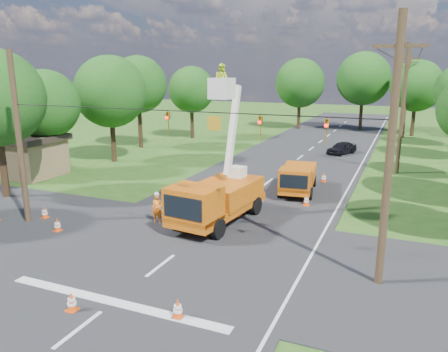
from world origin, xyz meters
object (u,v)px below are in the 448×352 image
at_px(traffic_cone_3, 306,200).
at_px(tree_far_a, 300,83).
at_px(tree_left_c, 45,104).
at_px(traffic_cone_0, 72,302).
at_px(shed, 25,155).
at_px(pole_right_near, 390,153).
at_px(tree_left_d, 110,92).
at_px(traffic_cone_5, 45,212).
at_px(pole_right_mid, 403,108).
at_px(pole_right_far, 407,95).
at_px(tree_far_c, 417,86).
at_px(traffic_cone_1, 178,309).
at_px(pole_left, 19,139).
at_px(tree_far_b, 364,79).
at_px(traffic_cone_7, 324,177).
at_px(ground_worker, 157,209).
at_px(bucket_truck, 217,192).
at_px(tree_left_f, 192,90).
at_px(traffic_cone_2, 237,210).
at_px(distant_car, 342,148).
at_px(traffic_cone_4, 57,225).
at_px(tree_left_e, 138,85).
at_px(second_truck, 298,178).

relative_size(traffic_cone_3, tree_far_a, 0.07).
bearing_deg(tree_left_c, traffic_cone_3, -0.98).
xyz_separation_m(tree_left_c, tree_far_a, (11.50, 34.00, 0.75)).
relative_size(traffic_cone_0, shed, 0.13).
bearing_deg(pole_right_near, tree_left_d, 147.45).
xyz_separation_m(traffic_cone_5, pole_right_mid, (17.54, 19.25, 4.75)).
height_order(pole_right_far, shed, pole_right_far).
height_order(tree_left_c, tree_far_c, tree_far_c).
xyz_separation_m(traffic_cone_1, pole_left, (-12.06, 5.17, 4.14)).
bearing_deg(tree_far_b, traffic_cone_7, -88.69).
bearing_deg(traffic_cone_1, ground_worker, 125.37).
distance_m(tree_left_c, tree_far_c, 42.02).
xyz_separation_m(traffic_cone_5, pole_right_near, (17.54, -0.75, 4.75)).
xyz_separation_m(bucket_truck, tree_left_f, (-14.81, 26.19, 3.96)).
bearing_deg(tree_left_f, tree_far_b, 40.12).
xyz_separation_m(traffic_cone_2, tree_far_a, (-5.63, 37.77, 5.83)).
distance_m(distant_car, traffic_cone_5, 28.40).
height_order(traffic_cone_5, pole_left, pole_left).
xyz_separation_m(distant_car, tree_left_f, (-18.07, 3.66, 5.07)).
height_order(distant_car, shed, shed).
bearing_deg(traffic_cone_1, pole_right_mid, 76.73).
xyz_separation_m(pole_left, tree_left_c, (-7.00, 9.00, 0.94)).
relative_size(traffic_cone_4, traffic_cone_5, 1.00).
xyz_separation_m(traffic_cone_5, tree_far_b, (12.04, 44.25, 6.45)).
distance_m(traffic_cone_3, tree_left_f, 28.79).
distance_m(shed, tree_left_d, 8.85).
bearing_deg(tree_left_e, shed, -94.90).
relative_size(bucket_truck, traffic_cone_2, 11.70).
relative_size(pole_right_mid, tree_left_c, 1.24).
relative_size(ground_worker, traffic_cone_1, 2.23).
distance_m(distant_car, tree_left_f, 19.13).
relative_size(traffic_cone_2, pole_right_mid, 0.07).
bearing_deg(traffic_cone_5, tree_left_d, 112.68).
bearing_deg(pole_right_mid, tree_left_e, 175.48).
relative_size(distant_car, tree_left_e, 0.38).
bearing_deg(traffic_cone_5, tree_left_c, 132.10).
bearing_deg(traffic_cone_0, pole_right_far, 78.40).
bearing_deg(tree_far_b, shed, -119.58).
height_order(second_truck, pole_right_near, pole_right_near).
distance_m(traffic_cone_2, traffic_cone_5, 10.67).
distance_m(traffic_cone_3, traffic_cone_4, 14.11).
bearing_deg(traffic_cone_4, tree_far_b, 77.69).
relative_size(pole_right_mid, shed, 1.82).
xyz_separation_m(bucket_truck, traffic_cone_7, (3.68, 10.94, -1.37)).
relative_size(traffic_cone_0, traffic_cone_4, 1.00).
xyz_separation_m(traffic_cone_1, tree_far_b, (0.44, 50.17, 6.45)).
bearing_deg(distant_car, traffic_cone_1, -66.52).
relative_size(pole_left, tree_left_c, 1.12).
bearing_deg(tree_left_c, tree_far_a, 71.31).
height_order(tree_left_e, tree_left_f, tree_left_e).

